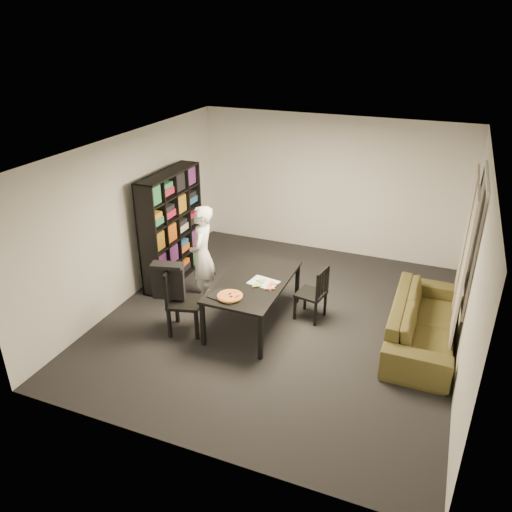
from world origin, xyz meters
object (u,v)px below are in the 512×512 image
at_px(dining_table, 253,284).
at_px(baking_tray, 226,296).
at_px(bookshelf, 172,227).
at_px(sofa, 423,322).
at_px(chair_left, 179,296).
at_px(chair_right, 316,291).
at_px(pepperoni_pizza, 230,296).
at_px(person, 202,255).

xyz_separation_m(dining_table, baking_tray, (-0.18, -0.57, 0.07)).
xyz_separation_m(bookshelf, sofa, (4.18, -0.40, -0.63)).
bearing_deg(dining_table, chair_left, -146.84).
relative_size(chair_right, pepperoni_pizza, 2.43).
bearing_deg(chair_right, person, -75.98).
bearing_deg(sofa, chair_left, 107.03).
bearing_deg(sofa, bookshelf, 84.52).
bearing_deg(chair_left, chair_right, -73.97).
distance_m(bookshelf, sofa, 4.25).
distance_m(bookshelf, chair_right, 2.70).
xyz_separation_m(dining_table, chair_right, (0.83, 0.43, -0.16)).
distance_m(chair_left, sofa, 3.44).
height_order(dining_table, sofa, dining_table).
bearing_deg(dining_table, chair_right, 27.26).
relative_size(bookshelf, chair_left, 1.92).
height_order(chair_left, chair_right, chair_left).
distance_m(chair_right, pepperoni_pizza, 1.39).
height_order(dining_table, person, person).
relative_size(chair_left, person, 0.62).
bearing_deg(chair_right, pepperoni_pizza, -32.86).
xyz_separation_m(chair_right, person, (-1.81, -0.12, 0.31)).
xyz_separation_m(dining_table, pepperoni_pizza, (-0.11, -0.58, 0.09)).
xyz_separation_m(baking_tray, sofa, (2.55, 0.98, -0.39)).
height_order(bookshelf, sofa, bookshelf).
bearing_deg(chair_right, chair_left, -49.46).
relative_size(chair_left, sofa, 0.45).
relative_size(person, sofa, 0.73).
bearing_deg(pepperoni_pizza, baking_tray, 171.04).
bearing_deg(dining_table, person, 162.91).
height_order(pepperoni_pizza, sofa, pepperoni_pizza).
height_order(chair_right, baking_tray, chair_right).
bearing_deg(sofa, baking_tray, 110.98).
relative_size(dining_table, pepperoni_pizza, 4.84).
bearing_deg(baking_tray, chair_right, 44.62).
bearing_deg(pepperoni_pizza, chair_right, 47.04).
height_order(chair_right, person, person).
height_order(bookshelf, chair_left, bookshelf).
height_order(chair_right, sofa, chair_right).
height_order(chair_left, person, person).
bearing_deg(chair_right, dining_table, -52.63).
bearing_deg(person, pepperoni_pizza, 29.08).
relative_size(chair_right, sofa, 0.39).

